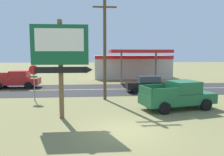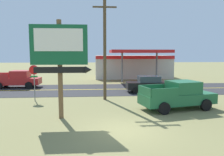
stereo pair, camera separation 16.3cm
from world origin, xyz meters
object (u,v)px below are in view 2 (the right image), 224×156
(gas_station, at_px, (132,66))
(pickup_red_on_road, at_px, (17,79))
(motel_sign, at_px, (60,53))
(stop_sign, at_px, (34,76))
(utility_pole, at_px, (105,42))
(pickup_green_parked_on_lawn, at_px, (178,95))
(car_black_near_lane, at_px, (148,84))

(gas_station, height_order, pickup_red_on_road, gas_station)
(motel_sign, height_order, pickup_red_on_road, motel_sign)
(motel_sign, height_order, stop_sign, motel_sign)
(utility_pole, bearing_deg, pickup_green_parked_on_lawn, -36.31)
(pickup_red_on_road, bearing_deg, car_black_near_lane, -15.77)
(utility_pole, distance_m, car_black_near_lane, 6.83)
(gas_station, relative_size, car_black_near_lane, 2.86)
(pickup_red_on_road, bearing_deg, utility_pole, -36.93)
(pickup_red_on_road, relative_size, car_black_near_lane, 1.24)
(utility_pole, relative_size, car_black_near_lane, 2.13)
(motel_sign, bearing_deg, gas_station, 70.19)
(gas_station, bearing_deg, car_black_near_lane, -93.27)
(gas_station, xyz_separation_m, pickup_red_on_road, (-14.95, -9.78, -0.98))
(utility_pole, height_order, car_black_near_lane, utility_pole)
(stop_sign, distance_m, car_black_near_lane, 10.88)
(motel_sign, height_order, car_black_near_lane, motel_sign)
(car_black_near_lane, bearing_deg, utility_pole, -143.82)
(gas_station, bearing_deg, stop_sign, -123.09)
(utility_pole, height_order, pickup_green_parked_on_lawn, utility_pole)
(motel_sign, distance_m, gas_station, 23.93)
(utility_pole, distance_m, pickup_red_on_road, 12.71)
(pickup_red_on_road, height_order, car_black_near_lane, pickup_red_on_road)
(motel_sign, distance_m, stop_sign, 6.47)
(pickup_green_parked_on_lawn, relative_size, pickup_red_on_road, 1.06)
(stop_sign, xyz_separation_m, car_black_near_lane, (10.31, 3.25, -1.20))
(motel_sign, height_order, gas_station, motel_sign)
(motel_sign, xyz_separation_m, car_black_near_lane, (7.30, 8.67, -3.07))
(car_black_near_lane, bearing_deg, stop_sign, -162.48)
(stop_sign, bearing_deg, pickup_red_on_road, 117.97)
(gas_station, relative_size, pickup_green_parked_on_lawn, 2.18)
(stop_sign, height_order, car_black_near_lane, stop_sign)
(car_black_near_lane, bearing_deg, gas_station, 86.73)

